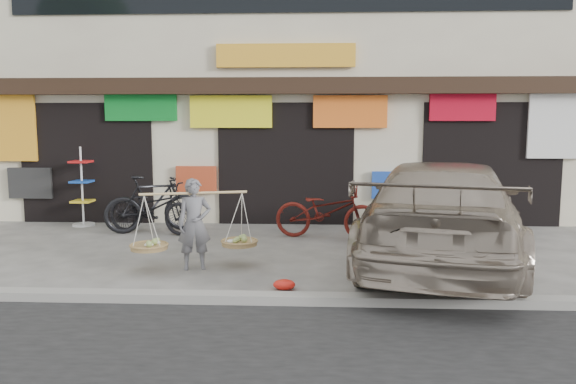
{
  "coord_description": "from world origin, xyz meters",
  "views": [
    {
      "loc": [
        0.66,
        -8.9,
        2.32
      ],
      "look_at": [
        0.18,
        0.9,
        1.06
      ],
      "focal_mm": 35.0,
      "sensor_mm": 36.0,
      "label": 1
    }
  ],
  "objects_px": {
    "bike_2": "(327,211)",
    "display_rack": "(82,194)",
    "bike_0": "(151,208)",
    "bike_1": "(153,204)",
    "street_vendor": "(195,228)",
    "suv": "(443,213)"
  },
  "relations": [
    {
      "from": "street_vendor",
      "to": "suv",
      "type": "relative_size",
      "value": 0.31
    },
    {
      "from": "bike_2",
      "to": "display_rack",
      "type": "distance_m",
      "value": 5.47
    },
    {
      "from": "bike_1",
      "to": "suv",
      "type": "xyz_separation_m",
      "value": [
        5.42,
        -2.32,
        0.24
      ]
    },
    {
      "from": "street_vendor",
      "to": "bike_0",
      "type": "distance_m",
      "value": 3.1
    },
    {
      "from": "bike_2",
      "to": "suv",
      "type": "distance_m",
      "value": 2.59
    },
    {
      "from": "display_rack",
      "to": "bike_2",
      "type": "bearing_deg",
      "value": -11.82
    },
    {
      "from": "bike_1",
      "to": "bike_0",
      "type": "bearing_deg",
      "value": 158.21
    },
    {
      "from": "bike_0",
      "to": "display_rack",
      "type": "height_order",
      "value": "display_rack"
    },
    {
      "from": "bike_0",
      "to": "street_vendor",
      "type": "bearing_deg",
      "value": -134.7
    },
    {
      "from": "bike_0",
      "to": "bike_2",
      "type": "bearing_deg",
      "value": -79.09
    },
    {
      "from": "bike_2",
      "to": "suv",
      "type": "bearing_deg",
      "value": -122.68
    },
    {
      "from": "bike_0",
      "to": "suv",
      "type": "relative_size",
      "value": 0.33
    },
    {
      "from": "street_vendor",
      "to": "bike_1",
      "type": "xyz_separation_m",
      "value": [
        -1.49,
        2.85,
        -0.05
      ]
    },
    {
      "from": "bike_2",
      "to": "bike_0",
      "type": "bearing_deg",
      "value": 96.7
    },
    {
      "from": "bike_1",
      "to": "display_rack",
      "type": "height_order",
      "value": "display_rack"
    },
    {
      "from": "bike_2",
      "to": "display_rack",
      "type": "height_order",
      "value": "display_rack"
    },
    {
      "from": "suv",
      "to": "bike_2",
      "type": "bearing_deg",
      "value": -30.67
    },
    {
      "from": "bike_1",
      "to": "suv",
      "type": "height_order",
      "value": "suv"
    },
    {
      "from": "street_vendor",
      "to": "bike_0",
      "type": "xyz_separation_m",
      "value": [
        -1.49,
        2.71,
        -0.12
      ]
    },
    {
      "from": "suv",
      "to": "display_rack",
      "type": "bearing_deg",
      "value": -7.93
    },
    {
      "from": "street_vendor",
      "to": "display_rack",
      "type": "distance_m",
      "value": 4.75
    },
    {
      "from": "bike_0",
      "to": "bike_1",
      "type": "xyz_separation_m",
      "value": [
        -0.0,
        0.14,
        0.06
      ]
    }
  ]
}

